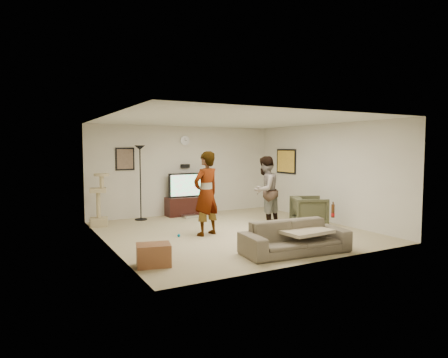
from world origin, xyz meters
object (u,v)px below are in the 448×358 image
armchair (309,211)px  cat_tree (98,200)px  tv_stand (188,206)px  person_left (206,193)px  beer_bottle (333,211)px  person_right (265,191)px  floor_lamp (140,183)px  side_table (154,255)px  tv (188,185)px  sofa (295,237)px

armchair → cat_tree: bearing=86.4°
tv_stand → person_left: size_ratio=0.68×
person_left → cat_tree: bearing=-66.9°
person_left → beer_bottle: size_ratio=7.28×
cat_tree → person_right: bearing=-25.9°
floor_lamp → armchair: size_ratio=2.49×
person_right → side_table: (-3.51, -1.98, -0.67)m
tv → armchair: (1.99, -2.81, -0.49)m
cat_tree → armchair: 5.11m
person_right → armchair: person_right is taller
tv_stand → cat_tree: size_ratio=0.97×
beer_bottle → armchair: 2.12m
side_table → tv_stand: bearing=60.1°
tv_stand → beer_bottle: (0.98, -4.64, 0.44)m
floor_lamp → armchair: floor_lamp is taller
floor_lamp → tv_stand: bearing=3.8°
tv_stand → beer_bottle: beer_bottle is taller
floor_lamp → person_right: (2.50, -2.10, -0.13)m
cat_tree → sofa: bearing=-58.3°
tv_stand → tv: tv is taller
person_right → armchair: bearing=120.4°
tv_stand → person_right: size_ratio=0.74×
tv_stand → sofa: bearing=-89.0°
tv → cat_tree: (-2.52, -0.42, -0.21)m
tv_stand → person_left: 2.72m
floor_lamp → person_left: floor_lamp is taller
tv → cat_tree: bearing=-170.6°
tv_stand → tv: size_ratio=1.10×
person_right → side_table: size_ratio=3.18×
person_left → person_right: size_ratio=1.08×
cat_tree → side_table: size_ratio=2.42×
tv → person_left: person_left is taller
cat_tree → person_left: 2.84m
tv_stand → armchair: 3.44m
armchair → floor_lamp: bearing=75.5°
armchair → tv: bearing=59.6°
tv_stand → beer_bottle: size_ratio=4.97×
sofa → side_table: sofa is taller
tv → sofa: tv is taller
floor_lamp → cat_tree: bearing=-164.1°
sofa → side_table: size_ratio=3.68×
tv_stand → floor_lamp: bearing=-176.2°
sofa → cat_tree: bearing=127.1°
tv_stand → floor_lamp: (-1.38, -0.09, 0.72)m
cat_tree → person_right: person_right is taller
floor_lamp → cat_tree: floor_lamp is taller
cat_tree → sofa: cat_tree is taller
tv → side_table: tv is taller
cat_tree → person_left: person_left is taller
tv_stand → cat_tree: (-2.52, -0.42, 0.38)m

